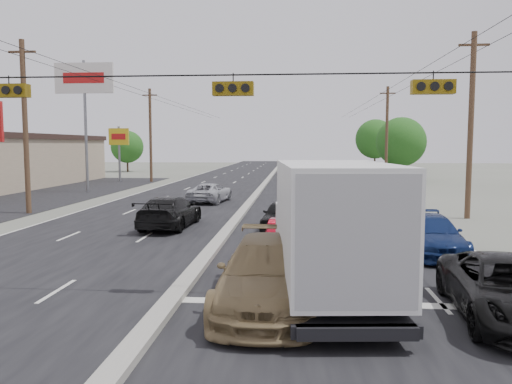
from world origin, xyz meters
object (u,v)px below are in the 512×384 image
utility_pole_left_c (150,135)px  oncoming_near (170,212)px  queue_car_b (385,228)px  black_suv (509,290)px  pole_sign_far (119,141)px  tree_right_far (375,139)px  queue_car_c (303,207)px  utility_pole_right_c (387,134)px  tan_sedan (268,274)px  utility_pole_left_b (25,126)px  tree_right_mid (401,142)px  pole_sign_billboard (84,86)px  queue_car_d (430,235)px  box_truck (331,231)px  utility_pole_right_b (471,125)px  oncoming_far (210,193)px  red_sedan (288,240)px  queue_car_a (281,215)px  tree_left_far (127,147)px

utility_pole_left_c → oncoming_near: (9.54, -29.31, -4.34)m
utility_pole_left_c → queue_car_b: utility_pole_left_c is taller
black_suv → queue_car_b: black_suv is taller
pole_sign_far → tree_right_far: 43.87m
black_suv → queue_car_c: (-4.49, 15.33, -0.06)m
utility_pole_right_c → tan_sedan: 42.27m
utility_pole_left_b → tree_right_far: (28.50, 55.00, -0.15)m
black_suv → oncoming_near: (-10.96, 12.05, 0.05)m
tree_right_mid → queue_car_b: 38.87m
pole_sign_billboard → tree_right_far: bearing=54.0°
pole_sign_billboard → queue_car_b: bearing=-44.5°
queue_car_d → utility_pole_right_c: bearing=84.1°
utility_pole_left_b → tree_right_mid: (27.50, 30.00, -0.77)m
box_truck → black_suv: box_truck is taller
utility_pole_right_b → queue_car_d: size_ratio=2.07×
tree_right_far → oncoming_far: 52.22m
queue_car_b → box_truck: bearing=-101.9°
utility_pole_left_c → red_sedan: (15.36, -35.43, -4.44)m
utility_pole_right_c → box_truck: utility_pole_right_c is taller
queue_car_a → utility_pole_right_c: bearing=78.3°
utility_pole_left_b → tree_right_mid: bearing=47.5°
queue_car_a → box_truck: bearing=-74.7°
utility_pole_right_c → oncoming_far: 24.46m
box_truck → tan_sedan: bearing=-166.5°
tan_sedan → pole_sign_billboard: bearing=121.8°
pole_sign_billboard → utility_pole_left_c: bearing=80.5°
tree_left_far → oncoming_near: 52.94m
tree_left_far → tree_right_mid: (37.00, -15.00, 0.62)m
pole_sign_far → tree_right_mid: 31.40m
utility_pole_left_c → queue_car_b: (19.20, -32.80, -4.43)m
pole_sign_billboard → tree_right_far: size_ratio=1.35×
utility_pole_right_c → queue_car_c: (-9.00, -26.02, -4.45)m
utility_pole_left_c → queue_car_c: 30.87m
utility_pole_left_b → tree_right_far: bearing=62.6°
utility_pole_left_b → black_suv: size_ratio=1.94×
tan_sedan → queue_car_b: bearing=63.5°
queue_car_a → black_suv: bearing=-58.1°
red_sedan → queue_car_b: size_ratio=0.98×
pole_sign_billboard → red_sedan: (17.36, -23.43, -8.20)m
box_truck → black_suv: size_ratio=1.41×
tree_right_far → red_sedan: size_ratio=2.01×
utility_pole_left_b → utility_pole_right_c: size_ratio=1.00×
utility_pole_right_c → tree_left_far: 39.90m
box_truck → queue_car_d: 7.35m
utility_pole_right_b → black_suv: size_ratio=1.94×
utility_pole_left_c → queue_car_c: utility_pole_left_c is taller
tan_sedan → queue_car_d: 8.63m
pole_sign_far → tree_right_mid: bearing=9.2°
oncoming_far → tree_right_mid: bearing=-119.8°
red_sedan → queue_car_a: queue_car_a is taller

